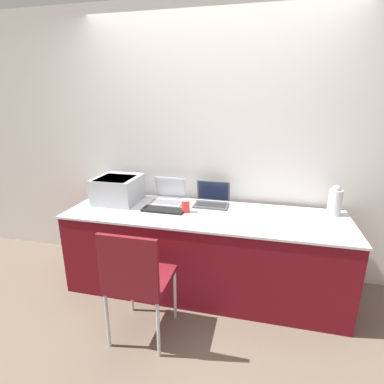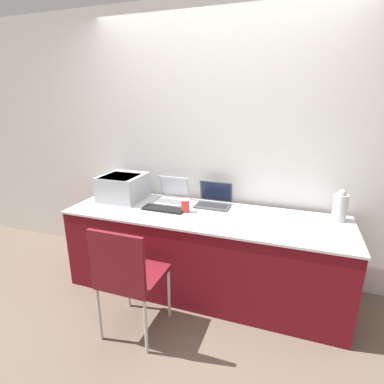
% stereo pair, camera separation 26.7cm
% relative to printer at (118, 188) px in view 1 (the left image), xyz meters
% --- Properties ---
extents(ground_plane, '(14.00, 14.00, 0.00)m').
position_rel_printer_xyz_m(ground_plane, '(0.89, -0.49, -0.90)').
color(ground_plane, '#6B5B4C').
extents(wall_back, '(8.00, 0.05, 2.60)m').
position_rel_printer_xyz_m(wall_back, '(0.89, 0.34, 0.40)').
color(wall_back, silver).
rests_on(wall_back, ground_plane).
extents(table, '(2.48, 0.76, 0.76)m').
position_rel_printer_xyz_m(table, '(0.89, -0.12, -0.52)').
color(table, maroon).
rests_on(table, ground_plane).
extents(printer, '(0.40, 0.42, 0.25)m').
position_rel_printer_xyz_m(printer, '(0.00, 0.00, 0.00)').
color(printer, '#B2B7BC').
rests_on(printer, table).
extents(laptop_left, '(0.31, 0.30, 0.23)m').
position_rel_printer_xyz_m(laptop_left, '(0.48, 0.11, -0.08)').
color(laptop_left, '#B7B7BC').
rests_on(laptop_left, table).
extents(laptop_right, '(0.32, 0.25, 0.22)m').
position_rel_printer_xyz_m(laptop_right, '(0.91, 0.13, -0.09)').
color(laptop_right, '#4C4C51').
rests_on(laptop_right, table).
extents(external_keyboard, '(0.39, 0.14, 0.02)m').
position_rel_printer_xyz_m(external_keyboard, '(0.51, -0.15, -0.13)').
color(external_keyboard, black).
rests_on(external_keyboard, table).
extents(coffee_cup, '(0.08, 0.08, 0.12)m').
position_rel_printer_xyz_m(coffee_cup, '(0.72, -0.12, -0.08)').
color(coffee_cup, red).
rests_on(coffee_cup, table).
extents(metal_pitcher, '(0.11, 0.11, 0.27)m').
position_rel_printer_xyz_m(metal_pitcher, '(2.00, 0.12, -0.01)').
color(metal_pitcher, silver).
rests_on(metal_pitcher, table).
extents(chair, '(0.42, 0.44, 0.90)m').
position_rel_printer_xyz_m(chair, '(0.56, -0.87, -0.36)').
color(chair, maroon).
rests_on(chair, ground_plane).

